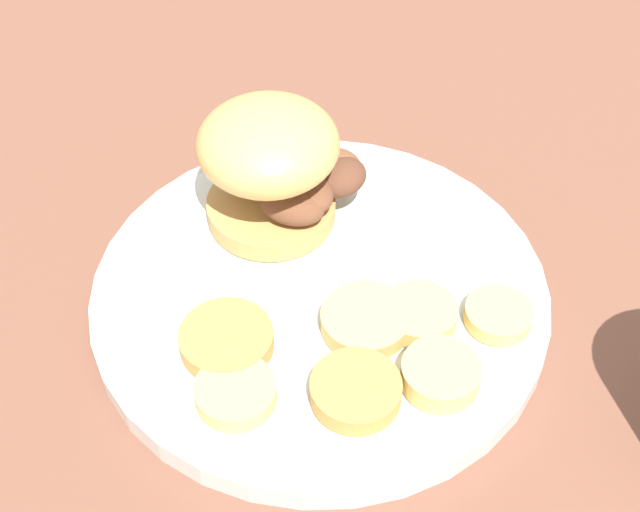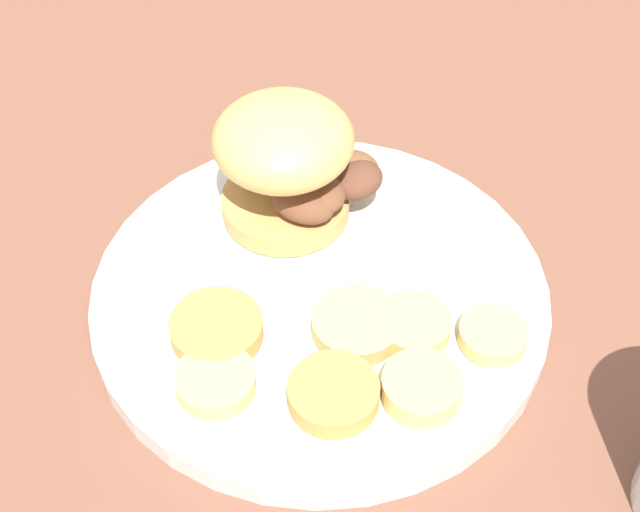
% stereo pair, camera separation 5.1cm
% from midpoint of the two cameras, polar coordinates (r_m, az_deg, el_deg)
% --- Properties ---
extents(ground_plane, '(4.00, 4.00, 0.00)m').
position_cam_midpoint_polar(ground_plane, '(0.54, 2.69, -3.24)').
color(ground_plane, brown).
extents(dinner_plate, '(0.27, 0.27, 0.02)m').
position_cam_midpoint_polar(dinner_plate, '(0.53, 2.73, -2.56)').
color(dinner_plate, silver).
rests_on(dinner_plate, ground_plane).
extents(sandwich, '(0.09, 0.11, 0.08)m').
position_cam_midpoint_polar(sandwich, '(0.54, 0.98, 6.03)').
color(sandwich, tan).
rests_on(sandwich, dinner_plate).
extents(potato_round_0, '(0.05, 0.05, 0.01)m').
position_cam_midpoint_polar(potato_round_0, '(0.50, -3.75, -4.81)').
color(potato_round_0, '#BC8942').
rests_on(potato_round_0, dinner_plate).
extents(potato_round_1, '(0.05, 0.05, 0.01)m').
position_cam_midpoint_polar(potato_round_1, '(0.47, 3.98, -8.97)').
color(potato_round_1, '#BC8942').
rests_on(potato_round_1, dinner_plate).
extents(potato_round_2, '(0.04, 0.04, 0.01)m').
position_cam_midpoint_polar(potato_round_2, '(0.48, -3.68, -8.16)').
color(potato_round_2, '#DBB766').
rests_on(potato_round_2, dinner_plate).
extents(potato_round_3, '(0.04, 0.04, 0.01)m').
position_cam_midpoint_polar(potato_round_3, '(0.48, 9.58, -8.49)').
color(potato_round_3, '#DBB766').
rests_on(potato_round_3, dinner_plate).
extents(potato_round_4, '(0.04, 0.04, 0.01)m').
position_cam_midpoint_polar(potato_round_4, '(0.51, 13.85, -5.09)').
color(potato_round_4, '#DBB766').
rests_on(potato_round_4, dinner_plate).
extents(potato_round_5, '(0.05, 0.05, 0.01)m').
position_cam_midpoint_polar(potato_round_5, '(0.50, 5.29, -4.57)').
color(potato_round_5, '#DBB766').
rests_on(potato_round_5, dinner_plate).
extents(potato_round_6, '(0.04, 0.04, 0.01)m').
position_cam_midpoint_polar(potato_round_6, '(0.51, 8.85, -4.55)').
color(potato_round_6, '#DBB766').
rests_on(potato_round_6, dinner_plate).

